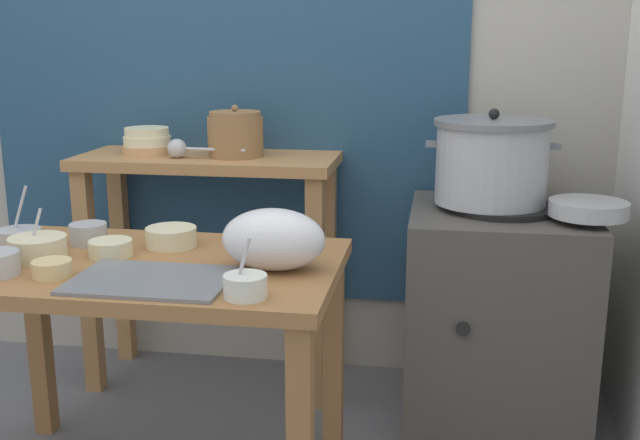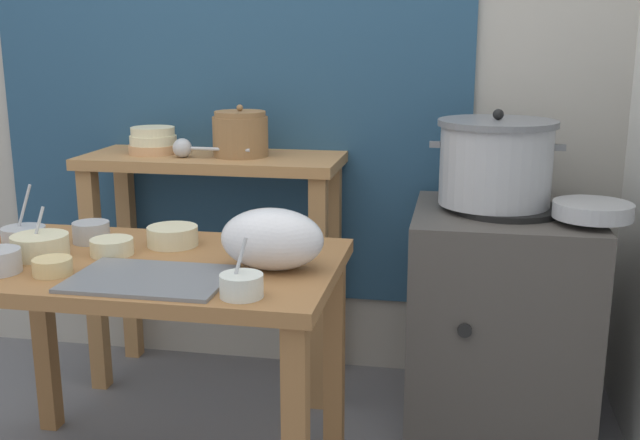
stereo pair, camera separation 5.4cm
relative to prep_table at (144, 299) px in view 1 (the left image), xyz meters
The scene contains 18 objects.
wall_back 1.25m from the prep_table, 79.56° to the left, with size 4.40×0.12×2.60m.
prep_table is the anchor object (origin of this frame).
back_shelf_table 0.76m from the prep_table, 93.22° to the left, with size 0.96×0.40×0.90m.
stove_block 1.22m from the prep_table, 31.41° to the left, with size 0.60×0.61×0.78m.
steamer_pot 1.21m from the prep_table, 33.27° to the left, with size 0.44×0.39×0.32m.
clay_pot 0.84m from the prep_table, 84.82° to the left, with size 0.20×0.20×0.19m.
bowl_stack_enamel 0.87m from the prep_table, 109.93° to the left, with size 0.19×0.19×0.10m.
ladle 0.76m from the prep_table, 99.86° to the left, with size 0.29×0.07×0.07m.
serving_tray 0.23m from the prep_table, 60.70° to the right, with size 0.40×0.28×0.01m, color slate.
plastic_bag 0.43m from the prep_table, ahead, with size 0.28×0.18×0.17m, color white.
wide_pan 1.38m from the prep_table, 21.14° to the left, with size 0.24×0.24×0.05m, color #B7BABF.
prep_bowl_1 0.21m from the prep_table, 79.34° to the left, with size 0.15×0.15×0.06m.
prep_bowl_2 0.31m from the prep_table, 147.20° to the left, with size 0.11×0.11×0.06m.
prep_bowl_3 0.33m from the prep_table, behind, with size 0.16×0.16×0.14m.
prep_bowl_4 0.46m from the prep_table, 34.06° to the right, with size 0.11×0.11×0.14m.
prep_bowl_6 0.28m from the prep_table, 136.02° to the right, with size 0.10×0.10×0.04m.
prep_bowl_7 0.18m from the prep_table, 163.21° to the left, with size 0.12×0.12×0.05m.
prep_bowl_8 0.47m from the prep_table, 164.73° to the left, with size 0.13×0.13×0.17m.
Camera 1 is at (0.70, -1.81, 1.32)m, focal length 41.98 mm.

